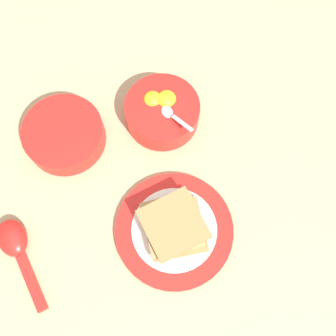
{
  "coord_description": "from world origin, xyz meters",
  "views": [
    {
      "loc": [
        -0.28,
        0.04,
        0.67
      ],
      "look_at": [
        -0.06,
        -0.06,
        0.02
      ],
      "focal_mm": 42.0,
      "sensor_mm": 36.0,
      "label": 1
    }
  ],
  "objects_px": {
    "toast_plate": "(174,230)",
    "toast_sandwich": "(174,226)",
    "soup_spoon": "(16,246)",
    "congee_bowl": "(64,134)",
    "egg_bowl": "(162,111)"
  },
  "relations": [
    {
      "from": "soup_spoon",
      "to": "congee_bowl",
      "type": "relative_size",
      "value": 1.13
    },
    {
      "from": "congee_bowl",
      "to": "toast_plate",
      "type": "bearing_deg",
      "value": -156.52
    },
    {
      "from": "toast_plate",
      "to": "soup_spoon",
      "type": "bearing_deg",
      "value": 70.11
    },
    {
      "from": "toast_sandwich",
      "to": "egg_bowl",
      "type": "bearing_deg",
      "value": -20.47
    },
    {
      "from": "soup_spoon",
      "to": "toast_sandwich",
      "type": "bearing_deg",
      "value": -109.56
    },
    {
      "from": "toast_plate",
      "to": "congee_bowl",
      "type": "relative_size",
      "value": 1.39
    },
    {
      "from": "toast_sandwich",
      "to": "soup_spoon",
      "type": "relative_size",
      "value": 0.72
    },
    {
      "from": "toast_plate",
      "to": "soup_spoon",
      "type": "xyz_separation_m",
      "value": [
        0.09,
        0.25,
        0.01
      ]
    },
    {
      "from": "toast_sandwich",
      "to": "congee_bowl",
      "type": "bearing_deg",
      "value": 23.56
    },
    {
      "from": "toast_sandwich",
      "to": "soup_spoon",
      "type": "distance_m",
      "value": 0.27
    },
    {
      "from": "toast_plate",
      "to": "toast_sandwich",
      "type": "distance_m",
      "value": 0.03
    },
    {
      "from": "toast_plate",
      "to": "toast_sandwich",
      "type": "relative_size",
      "value": 1.71
    },
    {
      "from": "egg_bowl",
      "to": "toast_plate",
      "type": "relative_size",
      "value": 0.73
    },
    {
      "from": "egg_bowl",
      "to": "soup_spoon",
      "type": "bearing_deg",
      "value": 109.15
    },
    {
      "from": "soup_spoon",
      "to": "congee_bowl",
      "type": "bearing_deg",
      "value": -44.23
    }
  ]
}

